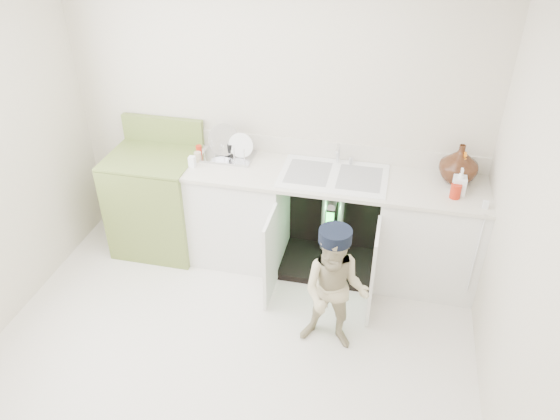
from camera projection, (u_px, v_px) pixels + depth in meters
The scene contains 5 objects.
ground at pixel (228, 356), 3.94m from camera, with size 3.50×3.50×0.00m, color silver.
room_shell at pixel (217, 212), 3.25m from camera, with size 6.00×5.50×1.26m.
counter_run at pixel (334, 220), 4.56m from camera, with size 2.44×1.02×1.21m.
avocado_stove at pixel (158, 200), 4.83m from camera, with size 0.73×0.65×1.14m.
repair_worker at pixel (335, 291), 3.78m from camera, with size 0.50×0.76×1.00m.
Camera 1 is at (0.97, -2.56, 3.05)m, focal length 35.00 mm.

